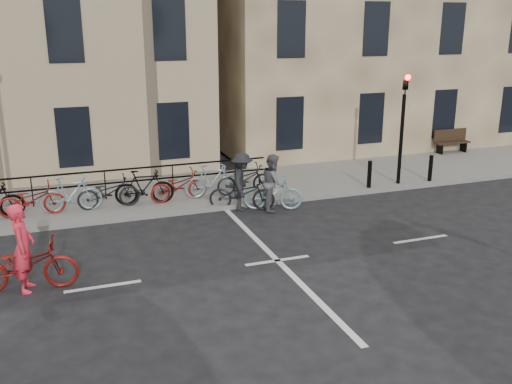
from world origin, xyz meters
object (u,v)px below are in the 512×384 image
object	(u,v)px
cyclist_pink	(25,261)
cyclist_dark	(242,188)
traffic_light	(403,116)
cyclist_grey	(273,188)
bench	(451,140)

from	to	relation	value
cyclist_pink	cyclist_dark	bearing A→B (deg)	-51.53
traffic_light	cyclist_dark	distance (m)	6.03
traffic_light	cyclist_grey	xyz separation A→B (m)	(-4.88, -0.76, -1.77)
traffic_light	bench	distance (m)	6.14
bench	cyclist_grey	bearing A→B (deg)	-156.78
traffic_light	cyclist_dark	world-z (taller)	traffic_light
traffic_light	cyclist_grey	size ratio (longest dim) A/B	2.15
bench	cyclist_dark	xyz separation A→B (m)	(-10.55, -3.83, 0.01)
bench	cyclist_dark	size ratio (longest dim) A/B	0.77
bench	cyclist_pink	distance (m)	18.05
cyclist_dark	cyclist_pink	bearing A→B (deg)	143.52
cyclist_pink	cyclist_grey	distance (m)	7.51
cyclist_pink	cyclist_grey	world-z (taller)	cyclist_pink
bench	cyclist_pink	size ratio (longest dim) A/B	0.73
bench	cyclist_grey	distance (m)	10.54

